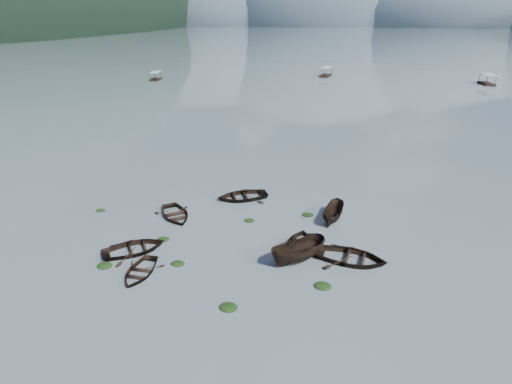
% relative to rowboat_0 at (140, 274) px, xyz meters
% --- Properties ---
extents(ground_plane, '(2400.00, 2400.00, 0.00)m').
position_rel_rowboat_0_xyz_m(ground_plane, '(5.84, -0.86, 0.00)').
color(ground_plane, slate).
extents(haze_mtn_a, '(520.00, 520.00, 280.00)m').
position_rel_rowboat_0_xyz_m(haze_mtn_a, '(-254.16, 899.14, 0.00)').
color(haze_mtn_a, '#475666').
rests_on(haze_mtn_a, ground).
extents(haze_mtn_b, '(520.00, 520.00, 340.00)m').
position_rel_rowboat_0_xyz_m(haze_mtn_b, '(-54.16, 899.14, 0.00)').
color(haze_mtn_b, '#475666').
rests_on(haze_mtn_b, ground).
extents(haze_mtn_c, '(520.00, 520.00, 260.00)m').
position_rel_rowboat_0_xyz_m(haze_mtn_c, '(145.84, 899.14, 0.00)').
color(haze_mtn_c, '#475666').
rests_on(haze_mtn_c, ground).
extents(rowboat_0, '(2.80, 3.87, 0.79)m').
position_rel_rowboat_0_xyz_m(rowboat_0, '(0.00, 0.00, 0.00)').
color(rowboat_0, black).
rests_on(rowboat_0, ground).
extents(rowboat_1, '(5.76, 5.53, 0.97)m').
position_rel_rowboat_0_xyz_m(rowboat_1, '(-1.77, 2.53, 0.00)').
color(rowboat_1, black).
rests_on(rowboat_1, ground).
extents(rowboat_3, '(3.17, 4.39, 0.90)m').
position_rel_rowboat_0_xyz_m(rowboat_3, '(10.53, 5.93, 0.00)').
color(rowboat_3, black).
rests_on(rowboat_3, ground).
extents(rowboat_4, '(5.58, 4.33, 1.06)m').
position_rel_rowboat_0_xyz_m(rowboat_4, '(14.42, 4.79, 0.00)').
color(rowboat_4, black).
rests_on(rowboat_4, ground).
extents(rowboat_5, '(4.65, 4.75, 1.87)m').
position_rel_rowboat_0_xyz_m(rowboat_5, '(10.61, 3.97, 0.00)').
color(rowboat_5, black).
rests_on(rowboat_5, ground).
extents(rowboat_6, '(5.33, 5.52, 0.93)m').
position_rel_rowboat_0_xyz_m(rowboat_6, '(-1.00, 8.60, 0.00)').
color(rowboat_6, black).
rests_on(rowboat_6, ground).
extents(rowboat_7, '(6.09, 5.52, 1.04)m').
position_rel_rowboat_0_xyz_m(rowboat_7, '(3.88, 13.68, 0.00)').
color(rowboat_7, black).
rests_on(rowboat_7, ground).
extents(rowboat_8, '(2.24, 4.21, 1.54)m').
position_rel_rowboat_0_xyz_m(rowboat_8, '(12.76, 11.13, 0.00)').
color(rowboat_8, black).
rests_on(rowboat_8, ground).
extents(weed_clump_0, '(1.13, 0.93, 0.25)m').
position_rel_rowboat_0_xyz_m(weed_clump_0, '(-2.92, 0.25, 0.00)').
color(weed_clump_0, black).
rests_on(weed_clump_0, ground).
extents(weed_clump_1, '(1.01, 0.81, 0.22)m').
position_rel_rowboat_0_xyz_m(weed_clump_1, '(2.13, 1.66, 0.00)').
color(weed_clump_1, black).
rests_on(weed_clump_1, ground).
extents(weed_clump_2, '(1.18, 0.95, 0.26)m').
position_rel_rowboat_0_xyz_m(weed_clump_2, '(7.05, -2.12, 0.00)').
color(weed_clump_2, black).
rests_on(weed_clump_2, ground).
extents(weed_clump_3, '(0.96, 0.81, 0.21)m').
position_rel_rowboat_0_xyz_m(weed_clump_3, '(5.66, 9.26, 0.00)').
color(weed_clump_3, black).
rests_on(weed_clump_3, ground).
extents(weed_clump_4, '(1.19, 0.95, 0.25)m').
position_rel_rowboat_0_xyz_m(weed_clump_4, '(12.59, 1.30, 0.00)').
color(weed_clump_4, black).
rests_on(weed_clump_4, ground).
extents(weed_clump_5, '(0.94, 0.76, 0.20)m').
position_rel_rowboat_0_xyz_m(weed_clump_5, '(-8.25, 8.21, 0.00)').
color(weed_clump_5, black).
rests_on(weed_clump_5, ground).
extents(weed_clump_6, '(1.02, 0.85, 0.21)m').
position_rel_rowboat_0_xyz_m(weed_clump_6, '(-0.35, 4.63, 0.00)').
color(weed_clump_6, black).
rests_on(weed_clump_6, ground).
extents(weed_clump_7, '(1.04, 0.84, 0.23)m').
position_rel_rowboat_0_xyz_m(weed_clump_7, '(10.56, 11.47, 0.00)').
color(weed_clump_7, black).
rests_on(weed_clump_7, ground).
extents(pontoon_left, '(3.34, 5.82, 2.10)m').
position_rel_rowboat_0_xyz_m(pontoon_left, '(-39.42, 85.27, 0.00)').
color(pontoon_left, black).
rests_on(pontoon_left, ground).
extents(pontoon_centre, '(3.64, 6.67, 2.42)m').
position_rel_rowboat_0_xyz_m(pontoon_centre, '(6.58, 103.35, 0.00)').
color(pontoon_centre, black).
rests_on(pontoon_centre, ground).
extents(pontoon_right, '(3.05, 6.54, 2.45)m').
position_rel_rowboat_0_xyz_m(pontoon_right, '(48.85, 97.14, 0.00)').
color(pontoon_right, black).
rests_on(pontoon_right, ground).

